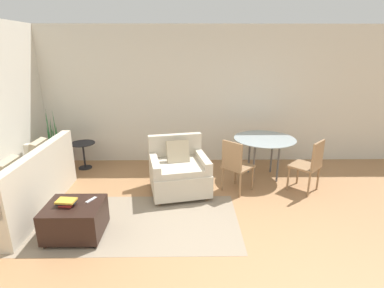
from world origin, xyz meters
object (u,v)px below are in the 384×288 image
dining_table (264,143)px  dining_chair_near_left (235,163)px  tv_remote_primary (91,200)px  book_stack (67,202)px  armchair (179,172)px  potted_plant (55,156)px  ottoman (75,219)px  couch (24,189)px  side_table (83,150)px  dining_chair_near_right (310,163)px

dining_table → dining_chair_near_left: (-0.62, -0.62, -0.15)m
tv_remote_primary → book_stack: bearing=-154.7°
armchair → potted_plant: size_ratio=0.87×
ottoman → dining_chair_near_left: (2.21, 1.20, 0.28)m
couch → tv_remote_primary: bearing=-25.5°
book_stack → side_table: (-0.56, 2.28, -0.10)m
tv_remote_primary → dining_chair_near_left: bearing=28.0°
couch → potted_plant: potted_plant is taller
couch → potted_plant: 1.54m
side_table → tv_remote_primary: bearing=-69.2°
tv_remote_primary → dining_chair_near_right: 3.44m
dining_chair_near_right → armchair: bearing=179.0°
couch → dining_chair_near_right: couch is taller
tv_remote_primary → dining_chair_near_left: 2.30m
potted_plant → dining_table: bearing=-5.5°
couch → book_stack: 1.14m
couch → dining_chair_near_right: (4.43, 0.52, 0.19)m
dining_chair_near_right → dining_chair_near_left: bearing=-180.0°
ottoman → tv_remote_primary: 0.30m
book_stack → potted_plant: size_ratio=0.20×
book_stack → tv_remote_primary: bearing=25.3°
dining_table → side_table: bearing=172.3°
couch → book_stack: (0.90, -0.68, 0.16)m
tv_remote_primary → potted_plant: bearing=123.2°
dining_table → dining_chair_near_right: 0.89m
dining_chair_near_left → side_table: bearing=159.2°
side_table → armchair: bearing=-28.6°
tv_remote_primary → dining_chair_near_left: (2.03, 1.08, 0.07)m
tv_remote_primary → side_table: size_ratio=0.32×
potted_plant → book_stack: bearing=-63.4°
tv_remote_primary → potted_plant: size_ratio=0.14×
armchair → ottoman: size_ratio=1.53×
book_stack → dining_chair_near_right: size_ratio=0.27×
ottoman → side_table: 2.37m
side_table → dining_table: size_ratio=0.48×
potted_plant → armchair: bearing=-21.5°
book_stack → potted_plant: potted_plant is taller
book_stack → potted_plant: 2.47m
couch → book_stack: size_ratio=8.47×
potted_plant → dining_chair_near_left: (3.39, -1.01, 0.23)m
armchair → dining_table: 1.68m
ottoman → tv_remote_primary: (0.19, 0.12, 0.20)m
ottoman → tv_remote_primary: bearing=33.1°
potted_plant → dining_chair_near_left: 3.54m
couch → dining_table: size_ratio=1.88×
dining_chair_near_right → tv_remote_primary: bearing=-161.8°
side_table → dining_table: 3.51m
tv_remote_primary → potted_plant: (-1.36, 2.08, -0.16)m
couch → dining_table: (3.81, 1.14, 0.34)m
armchair → side_table: (-1.92, 1.05, 0.02)m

